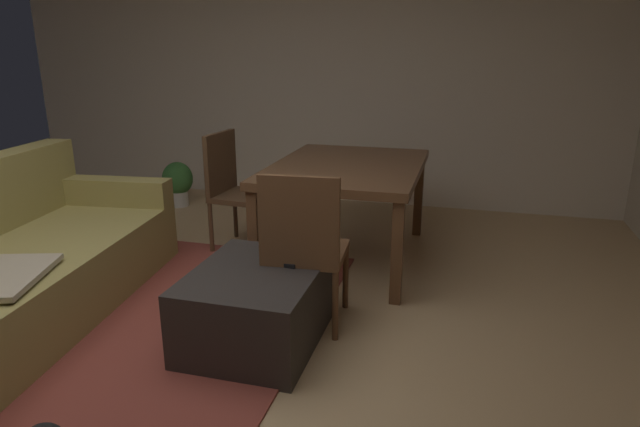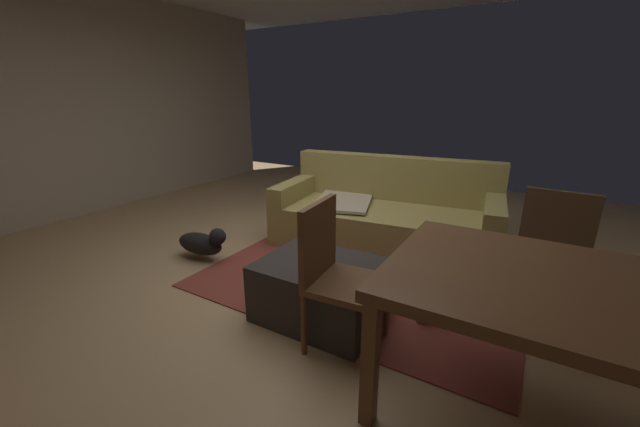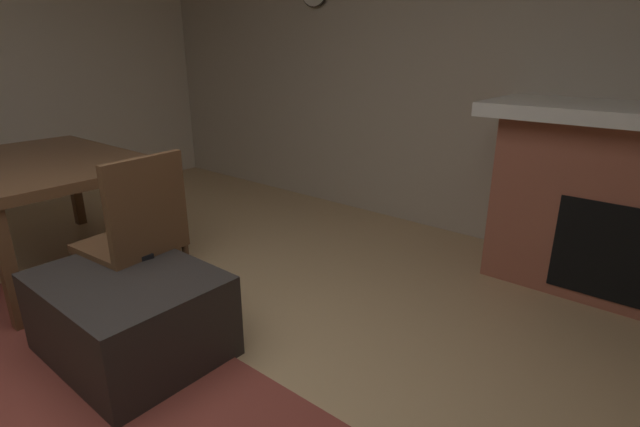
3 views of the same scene
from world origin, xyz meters
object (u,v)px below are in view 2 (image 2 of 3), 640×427
Objects in this scene: dining_table at (555,296)px; small_dog at (203,243)px; dining_chair_north at (551,253)px; dining_chair_west at (334,268)px; couch at (385,216)px; ottoman_coffee_table at (322,290)px; tv_remote at (326,272)px.

small_dog is at bearing 171.02° from dining_table.
dining_table is 1.61× the size of dining_chair_north.
dining_table is 1.15m from dining_chair_west.
couch is 4.08× the size of small_dog.
couch is at bearing 94.62° from ottoman_coffee_table.
couch is 14.53× the size of tv_remote.
tv_remote is at bearing -49.59° from ottoman_coffee_table.
dining_chair_west is at bearing -179.63° from dining_table.
ottoman_coffee_table is at bearing -85.38° from couch.
dining_chair_north reaches higher than dining_table.
ottoman_coffee_table is 1.44m from dining_table.
tv_remote is 1.27m from dining_table.
tv_remote reaches higher than ottoman_coffee_table.
dining_chair_west is (0.11, -0.08, 0.09)m from tv_remote.
dining_chair_west is at bearing -44.43° from ottoman_coffee_table.
dining_table is 2.63× the size of small_dog.
couch is 1.66m from tv_remote.
dining_table reaches higher than small_dog.
couch reaches higher than dining_table.
dining_table is (1.35, -0.20, 0.46)m from ottoman_coffee_table.
dining_chair_west reaches higher than tv_remote.
couch is 1.69m from dining_chair_north.
dining_chair_north is at bearing 9.65° from small_dog.
dining_table is at bearing -8.31° from ottoman_coffee_table.
dining_chair_north is (0.01, 0.93, -0.14)m from dining_table.
tv_remote is at bearing -145.82° from dining_chair_north.
couch is 2.50× the size of dining_chair_north.
ottoman_coffee_table is 0.27m from tv_remote.
dining_chair_north reaches higher than ottoman_coffee_table.
couch is 1.55× the size of dining_table.
tv_remote is 0.17× the size of dining_chair_north.
dining_table is at bearing -49.47° from couch.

